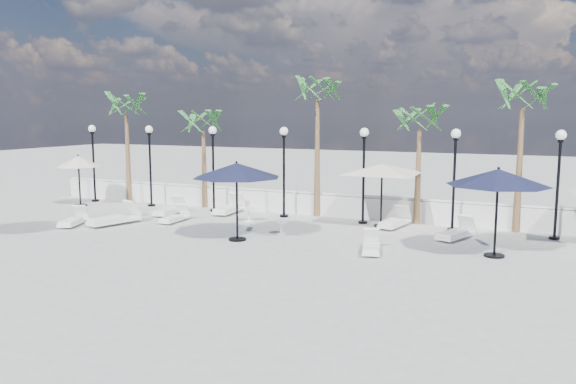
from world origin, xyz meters
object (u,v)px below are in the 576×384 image
at_px(lounger_6, 371,246).
at_px(parasol_cream_small, 78,162).
at_px(parasol_navy_right, 498,178).
at_px(lounger_5, 456,233).
at_px(parasol_cream_sq_a, 382,164).
at_px(lounger_4, 175,217).
at_px(lounger_7, 395,221).
at_px(parasol_navy_mid, 237,171).
at_px(lounger_1, 229,208).
at_px(lounger_3, 170,210).
at_px(lounger_0, 74,220).
at_px(lounger_2, 114,218).

distance_m(lounger_6, parasol_cream_small, 15.73).
bearing_deg(parasol_navy_right, parasol_cream_small, 173.69).
relative_size(lounger_5, parasol_cream_sq_a, 0.37).
bearing_deg(lounger_4, lounger_6, -13.59).
bearing_deg(lounger_5, lounger_7, 175.71).
xyz_separation_m(parasol_navy_mid, parasol_navy_right, (8.37, 1.28, 0.01)).
bearing_deg(parasol_navy_mid, lounger_1, 123.23).
distance_m(parasol_navy_right, parasol_cream_small, 19.02).
bearing_deg(lounger_3, lounger_6, -19.28).
bearing_deg(lounger_3, lounger_7, 5.17).
bearing_deg(lounger_3, lounger_0, -122.81).
height_order(lounger_2, lounger_7, lounger_2).
relative_size(lounger_0, lounger_6, 1.06).
xyz_separation_m(lounger_1, lounger_3, (-2.20, -1.33, -0.02)).
relative_size(lounger_4, lounger_7, 0.83).
relative_size(parasol_navy_mid, parasol_cream_small, 1.26).
relative_size(lounger_1, lounger_2, 0.91).
distance_m(lounger_0, lounger_2, 1.58).
relative_size(lounger_4, parasol_cream_small, 0.67).
distance_m(lounger_3, lounger_4, 1.73).
distance_m(lounger_4, parasol_cream_sq_a, 8.61).
relative_size(lounger_1, lounger_3, 1.09).
xyz_separation_m(lounger_0, lounger_4, (3.21, 2.25, -0.01)).
distance_m(lounger_5, parasol_cream_small, 17.59).
distance_m(lounger_7, parasol_navy_right, 5.49).
relative_size(lounger_2, lounger_7, 1.14).
bearing_deg(lounger_5, lounger_4, -151.31).
xyz_separation_m(lounger_2, lounger_3, (0.67, 2.76, -0.04)).
xyz_separation_m(lounger_1, lounger_2, (-2.87, -4.10, 0.01)).
bearing_deg(lounger_1, parasol_cream_sq_a, -2.61).
distance_m(lounger_0, lounger_5, 14.60).
bearing_deg(lounger_5, lounger_6, -104.14).
distance_m(lounger_4, lounger_7, 8.84).
xyz_separation_m(parasol_cream_sq_a, parasol_cream_small, (-14.47, -1.07, -0.33)).
bearing_deg(lounger_6, lounger_0, 167.75).
relative_size(lounger_4, parasol_navy_mid, 0.53).
relative_size(lounger_2, lounger_3, 1.20).
bearing_deg(lounger_6, lounger_4, 154.14).
relative_size(lounger_0, lounger_4, 1.10).
bearing_deg(lounger_7, lounger_4, -152.84).
height_order(lounger_0, lounger_4, lounger_0).
distance_m(lounger_1, lounger_3, 2.58).
height_order(lounger_5, parasol_navy_right, parasol_navy_right).
relative_size(lounger_5, parasol_navy_right, 0.64).
relative_size(lounger_1, lounger_6, 1.20).
xyz_separation_m(lounger_5, parasol_navy_mid, (-6.95, -3.29, 2.20)).
height_order(lounger_3, lounger_4, lounger_3).
distance_m(parasol_navy_mid, parasol_navy_right, 8.47).
height_order(lounger_7, parasol_cream_small, parasol_cream_small).
relative_size(lounger_0, lounger_3, 0.96).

